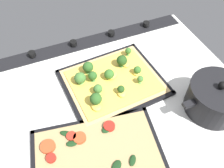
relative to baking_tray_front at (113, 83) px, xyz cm
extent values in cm
cube|color=silver|center=(-1.15, 6.77, -1.87)|extent=(83.30, 69.50, 3.00)
cube|color=black|center=(-1.15, -24.48, 0.03)|extent=(79.96, 7.00, 0.80)
cylinder|color=black|center=(-26.14, -24.48, 1.33)|extent=(2.80, 2.80, 1.80)
cylinder|color=black|center=(-9.48, -24.48, 1.33)|extent=(2.80, 2.80, 1.80)
cylinder|color=black|center=(7.17, -24.48, 1.33)|extent=(2.80, 2.80, 1.80)
cylinder|color=black|center=(23.83, -24.48, 1.33)|extent=(2.80, 2.80, 1.80)
cube|color=black|center=(0.00, 0.00, -0.12)|extent=(35.22, 30.47, 0.50)
cube|color=black|center=(0.95, -13.46, 0.28)|extent=(33.32, 3.54, 1.30)
cube|color=black|center=(-0.95, 13.46, 0.28)|extent=(33.32, 3.54, 1.30)
cube|color=black|center=(-16.02, -1.13, 0.28)|extent=(3.18, 28.21, 1.30)
cube|color=black|center=(16.02, 1.13, 0.28)|extent=(3.18, 28.21, 1.30)
cube|color=tan|center=(0.00, 0.00, 0.63)|extent=(32.66, 27.91, 1.00)
cube|color=#EDC64C|center=(0.00, 0.00, 1.33)|extent=(30.01, 25.16, 0.40)
cone|color=#5B9F46|center=(0.96, -1.28, 1.94)|extent=(1.91, 1.91, 0.82)
sphere|color=#386B28|center=(0.96, -1.28, 3.66)|extent=(3.48, 3.48, 3.48)
cone|color=#427635|center=(-0.21, 6.19, 2.05)|extent=(1.35, 1.35, 1.03)
sphere|color=#264C1C|center=(-0.21, 6.19, 3.49)|extent=(2.46, 2.46, 2.46)
cone|color=#5B9F46|center=(-9.11, 0.50, 2.00)|extent=(1.46, 1.46, 0.93)
sphere|color=#386B28|center=(-9.11, 0.50, 3.46)|extent=(2.66, 2.66, 2.66)
cone|color=#5B9F46|center=(-10.13, -9.37, 2.21)|extent=(1.31, 1.31, 1.34)
sphere|color=#386B28|center=(-10.13, -9.37, 3.77)|extent=(2.37, 2.37, 2.37)
cone|color=#4D8B3F|center=(6.71, -6.84, 2.14)|extent=(2.09, 2.09, 1.21)
sphere|color=#2D5B23|center=(6.71, -6.84, 4.16)|extent=(3.80, 3.80, 3.80)
cone|color=#4D8B3F|center=(6.52, -2.49, 2.18)|extent=(1.71, 1.71, 1.30)
sphere|color=#2D5B23|center=(6.52, -2.49, 4.00)|extent=(3.10, 3.10, 3.10)
cone|color=#427635|center=(-5.62, -5.19, 2.17)|extent=(2.10, 2.10, 1.27)
sphere|color=#264C1C|center=(-5.62, -5.19, 4.24)|extent=(3.82, 3.82, 3.82)
cone|color=#68AD54|center=(-8.07, 4.74, 2.14)|extent=(1.21, 1.21, 1.20)
sphere|color=#427533|center=(-8.07, 4.74, 3.56)|extent=(2.20, 2.20, 2.20)
cone|color=#4D8B3F|center=(8.94, 7.29, 2.21)|extent=(2.12, 2.12, 1.35)
sphere|color=#2D5B23|center=(8.94, 7.29, 4.33)|extent=(3.85, 3.85, 3.85)
cone|color=#68AD54|center=(10.80, -3.23, 1.98)|extent=(2.18, 2.18, 0.90)
sphere|color=#427533|center=(10.80, -3.23, 3.92)|extent=(3.96, 3.96, 3.96)
cone|color=#68AD54|center=(6.77, 3.26, 2.02)|extent=(1.67, 1.67, 0.97)
sphere|color=#427533|center=(6.77, 3.26, 3.65)|extent=(3.04, 3.04, 3.04)
ellipsoid|color=#EDC64C|center=(-8.74, 0.22, 1.97)|extent=(2.77, 3.11, 1.02)
ellipsoid|color=#EDC64C|center=(-0.07, -1.67, 2.17)|extent=(5.26, 4.87, 1.49)
ellipsoid|color=#EDC64C|center=(-0.25, 6.55, 2.06)|extent=(3.51, 4.00, 1.23)
ellipsoid|color=#EDC64C|center=(9.34, 8.60, 2.09)|extent=(3.64, 4.13, 1.30)
ellipsoid|color=#EDC64C|center=(-7.13, -4.76, 1.95)|extent=(3.31, 3.35, 0.97)
cube|color=black|center=(14.42, 23.31, -0.12)|extent=(39.74, 29.81, 0.50)
cube|color=black|center=(12.58, 11.89, 0.28)|extent=(36.05, 6.97, 1.30)
cube|color=black|center=(-2.92, 26.11, 0.28)|extent=(5.06, 24.21, 1.30)
cube|color=tan|center=(14.42, 23.31, 0.58)|extent=(36.99, 27.06, 0.90)
cylinder|color=#D14723|center=(17.52, 16.65, 1.53)|extent=(3.78, 3.78, 1.00)
cylinder|color=red|center=(19.56, 15.20, 1.53)|extent=(2.89, 2.89, 1.00)
cylinder|color=#B22319|center=(8.17, 16.43, 1.53)|extent=(3.48, 3.48, 1.00)
cylinder|color=#B22319|center=(26.55, 19.41, 1.53)|extent=(2.74, 2.74, 1.00)
cylinder|color=#D14723|center=(26.61, 15.75, 1.53)|extent=(4.28, 4.28, 1.00)
ellipsoid|color=#193819|center=(10.89, 28.29, 1.43)|extent=(4.23, 4.08, 0.60)
ellipsoid|color=#193819|center=(20.12, 17.43, 1.43)|extent=(3.60, 2.65, 0.60)
ellipsoid|color=#193819|center=(20.72, 13.76, 1.43)|extent=(4.18, 3.68, 0.60)
ellipsoid|color=#193819|center=(6.23, 28.54, 1.43)|extent=(3.33, 3.62, 0.60)
ellipsoid|color=#193819|center=(9.18, 16.89, 1.43)|extent=(3.95, 3.45, 0.60)
cylinder|color=black|center=(-25.40, 21.70, 4.32)|extent=(17.45, 17.45, 9.38)
cylinder|color=black|center=(-25.40, 21.70, 9.41)|extent=(17.80, 17.80, 0.80)
sphere|color=black|center=(-25.40, 21.70, 11.01)|extent=(2.40, 2.40, 2.40)
cube|color=black|center=(-14.87, 21.70, 7.32)|extent=(3.60, 2.00, 1.20)
camera|label=1|loc=(20.81, 48.84, 63.44)|focal=37.41mm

